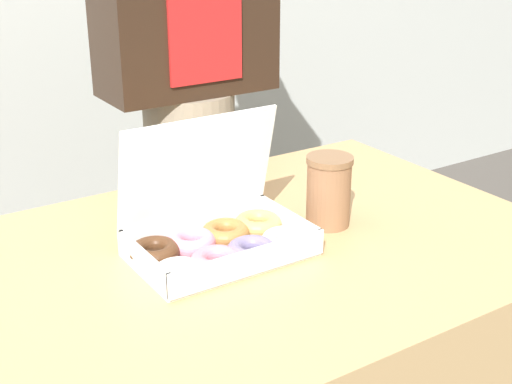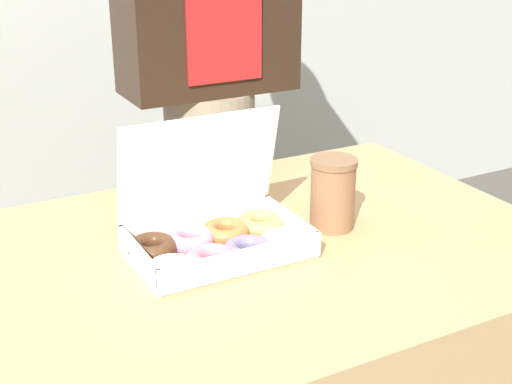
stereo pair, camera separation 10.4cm
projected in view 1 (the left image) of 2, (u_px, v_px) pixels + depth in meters
The scene contains 3 objects.
donut_box at pixel (219, 236), 1.27m from camera, with size 0.34×0.22×0.24m.
coffee_cup at pixel (329, 191), 1.38m from camera, with size 0.09×0.09×0.14m.
person_customer at pixel (187, 72), 1.80m from camera, with size 0.43×0.24×1.64m.
Camera 1 is at (-0.64, -0.99, 1.29)m, focal length 50.00 mm.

